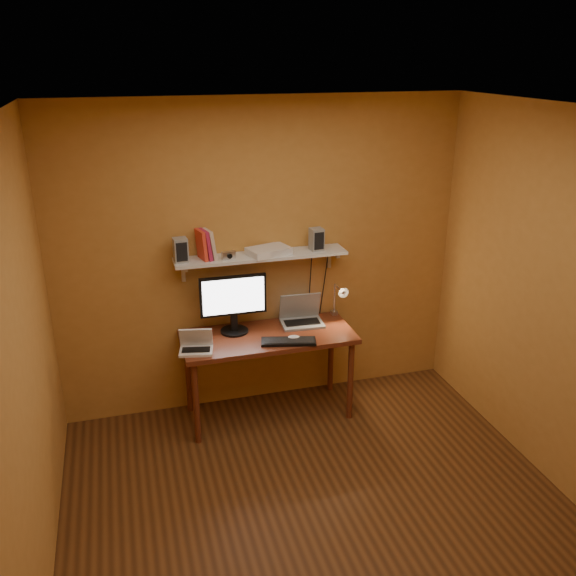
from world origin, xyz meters
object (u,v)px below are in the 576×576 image
object	(u,v)px
keyboard	(289,342)
speaker_left	(181,250)
netbook	(196,345)
router	(269,251)
speaker_right	(317,239)
wall_shelf	(261,256)
desk_lamp	(339,297)
laptop	(301,315)
desk	(268,344)
mouse	(294,338)
shelf_camera	(229,255)
monitor	(233,301)

from	to	relation	value
keyboard	speaker_left	bearing A→B (deg)	167.56
netbook	router	world-z (taller)	router
speaker_right	wall_shelf	bearing A→B (deg)	173.17
speaker_left	desk_lamp	bearing A→B (deg)	-6.70
laptop	router	world-z (taller)	router
desk	speaker_right	distance (m)	0.94
wall_shelf	mouse	world-z (taller)	wall_shelf
laptop	speaker_left	size ratio (longest dim) A/B	1.90
keyboard	shelf_camera	xyz separation A→B (m)	(-0.39, 0.33, 0.65)
monitor	desk	bearing A→B (deg)	-25.77
keyboard	shelf_camera	distance (m)	0.83
speaker_right	router	world-z (taller)	speaker_right
desk	wall_shelf	xyz separation A→B (m)	(0.00, 0.19, 0.69)
desk_lamp	speaker_right	xyz separation A→B (m)	(-0.19, 0.06, 0.51)
laptop	desk	bearing A→B (deg)	-151.86
wall_shelf	router	xyz separation A→B (m)	(0.06, -0.01, 0.04)
mouse	desk	bearing A→B (deg)	150.36
mouse	shelf_camera	world-z (taller)	shelf_camera
wall_shelf	desk_lamp	bearing A→B (deg)	-5.88
desk	keyboard	distance (m)	0.25
monitor	desk_lamp	bearing A→B (deg)	0.70
netbook	keyboard	size ratio (longest dim) A/B	0.66
monitor	desk_lamp	world-z (taller)	monitor
netbook	shelf_camera	xyz separation A→B (m)	(0.33, 0.27, 0.61)
monitor	keyboard	size ratio (longest dim) A/B	1.25
keyboard	router	distance (m)	0.75
wall_shelf	speaker_left	world-z (taller)	speaker_left
monitor	laptop	distance (m)	0.62
shelf_camera	laptop	bearing A→B (deg)	1.05
mouse	shelf_camera	size ratio (longest dim) A/B	0.87
laptop	keyboard	xyz separation A→B (m)	(-0.21, -0.34, -0.06)
desk_lamp	router	world-z (taller)	router
desk	keyboard	bearing A→B (deg)	-58.14
speaker_right	router	distance (m)	0.41
speaker_right	shelf_camera	xyz separation A→B (m)	(-0.74, -0.04, -0.06)
netbook	keyboard	distance (m)	0.72
desk_lamp	shelf_camera	bearing A→B (deg)	179.23
monitor	router	world-z (taller)	router
router	speaker_right	bearing A→B (deg)	-0.40
wall_shelf	netbook	xyz separation A→B (m)	(-0.60, -0.32, -0.56)
netbook	monitor	bearing A→B (deg)	47.78
keyboard	speaker_right	distance (m)	0.87
wall_shelf	desk_lamp	distance (m)	0.77
laptop	mouse	distance (m)	0.34
netbook	speaker_right	xyz separation A→B (m)	(1.07, 0.31, 0.66)
mouse	speaker_right	bearing A→B (deg)	59.83
netbook	mouse	distance (m)	0.78
speaker_left	speaker_right	size ratio (longest dim) A/B	1.04
netbook	shelf_camera	distance (m)	0.74
wall_shelf	shelf_camera	bearing A→B (deg)	-168.60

